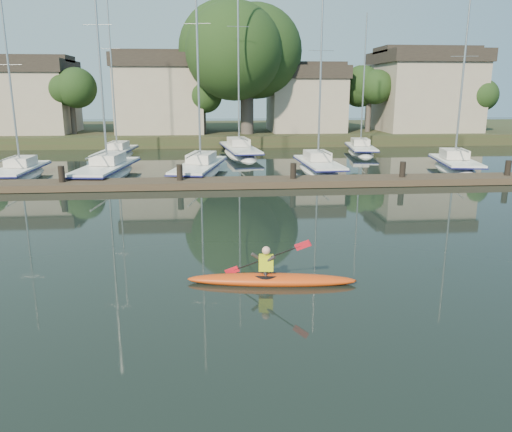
{
  "coord_description": "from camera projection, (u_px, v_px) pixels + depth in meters",
  "views": [
    {
      "loc": [
        -1.26,
        -12.05,
        4.95
      ],
      "look_at": [
        0.03,
        2.76,
        1.2
      ],
      "focal_mm": 35.0,
      "sensor_mm": 36.0,
      "label": 1
    }
  ],
  "objects": [
    {
      "name": "ground",
      "position": [
        264.0,
        287.0,
        12.96
      ],
      "size": [
        160.0,
        160.0,
        0.0
      ],
      "primitive_type": "plane",
      "color": "black",
      "rests_on": "ground"
    },
    {
      "name": "kayak",
      "position": [
        271.0,
        277.0,
        13.12
      ],
      "size": [
        4.51,
        1.2,
        1.43
      ],
      "rotation": [
        0.0,
        0.0,
        -0.12
      ],
      "color": "#BF410E",
      "rests_on": "ground"
    },
    {
      "name": "dock",
      "position": [
        237.0,
        183.0,
        26.43
      ],
      "size": [
        34.0,
        2.0,
        1.8
      ],
      "color": "#463A28",
      "rests_on": "ground"
    },
    {
      "name": "sailboat_0",
      "position": [
        20.0,
        180.0,
        29.46
      ],
      "size": [
        2.03,
        7.03,
        11.13
      ],
      "rotation": [
        0.0,
        0.0,
        -0.01
      ],
      "color": "white",
      "rests_on": "ground"
    },
    {
      "name": "sailboat_1",
      "position": [
        107.0,
        179.0,
        29.83
      ],
      "size": [
        3.32,
        9.21,
        14.73
      ],
      "rotation": [
        0.0,
        0.0,
        -0.12
      ],
      "color": "white",
      "rests_on": "ground"
    },
    {
      "name": "sailboat_2",
      "position": [
        200.0,
        177.0,
        30.59
      ],
      "size": [
        3.93,
        9.26,
        14.93
      ],
      "rotation": [
        0.0,
        0.0,
        -0.21
      ],
      "color": "white",
      "rests_on": "ground"
    },
    {
      "name": "sailboat_3",
      "position": [
        318.0,
        173.0,
        31.72
      ],
      "size": [
        2.34,
        7.92,
        12.66
      ],
      "rotation": [
        0.0,
        0.0,
        0.04
      ],
      "color": "white",
      "rests_on": "ground"
    },
    {
      "name": "sailboat_4",
      "position": [
        454.0,
        172.0,
        32.32
      ],
      "size": [
        3.5,
        7.47,
        12.23
      ],
      "rotation": [
        0.0,
        0.0,
        -0.19
      ],
      "color": "white",
      "rests_on": "ground"
    },
    {
      "name": "sailboat_5",
      "position": [
        117.0,
        159.0,
        38.24
      ],
      "size": [
        2.6,
        8.36,
        13.62
      ],
      "rotation": [
        0.0,
        0.0,
        -0.08
      ],
      "color": "white",
      "rests_on": "ground"
    },
    {
      "name": "sailboat_6",
      "position": [
        240.0,
        157.0,
        39.68
      ],
      "size": [
        3.33,
        10.54,
        16.48
      ],
      "rotation": [
        0.0,
        0.0,
        0.11
      ],
      "color": "white",
      "rests_on": "ground"
    },
    {
      "name": "sailboat_7",
      "position": [
        360.0,
        155.0,
        40.75
      ],
      "size": [
        2.96,
        7.61,
        11.95
      ],
      "rotation": [
        0.0,
        0.0,
        -0.14
      ],
      "color": "white",
      "rests_on": "ground"
    },
    {
      "name": "shore",
      "position": [
        240.0,
        108.0,
        51.22
      ],
      "size": [
        90.0,
        25.25,
        12.75
      ],
      "color": "#29381C",
      "rests_on": "ground"
    }
  ]
}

